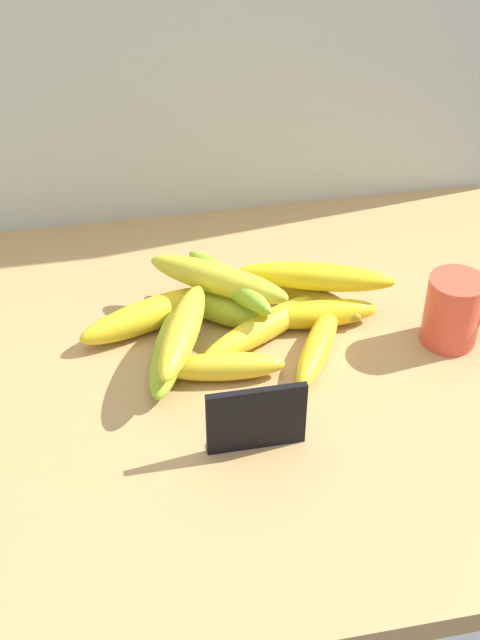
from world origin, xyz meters
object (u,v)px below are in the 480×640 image
at_px(banana_1, 319,314).
at_px(banana_4, 170,350).
at_px(chalkboard_sign, 256,421).
at_px(banana_9, 229,281).
at_px(banana_8, 180,331).
at_px(banana_3, 310,298).
at_px(coffee_mug, 455,310).
at_px(banana_5, 317,344).
at_px(banana_11, 218,279).
at_px(banana_6, 149,315).
at_px(banana_2, 224,309).
at_px(banana_10, 316,277).
at_px(banana_7, 223,367).
at_px(banana_0, 266,326).

bearing_deg(banana_1, banana_4, -169.48).
relative_size(chalkboard_sign, banana_1, 0.71).
relative_size(banana_4, banana_9, 1.02).
bearing_deg(banana_8, banana_3, 25.40).
height_order(chalkboard_sign, coffee_mug, coffee_mug).
height_order(banana_5, banana_11, banana_11).
distance_m(banana_3, banana_9, 0.12).
distance_m(chalkboard_sign, banana_6, 0.25).
bearing_deg(banana_6, banana_4, -77.01).
xyz_separation_m(banana_2, banana_10, (0.12, 0.00, 0.03)).
height_order(banana_6, banana_7, banana_6).
height_order(banana_10, banana_11, banana_11).
relative_size(chalkboard_sign, banana_2, 0.73).
relative_size(banana_6, banana_9, 1.14).
bearing_deg(banana_6, banana_2, -2.96).
xyz_separation_m(chalkboard_sign, banana_10, (0.13, 0.23, 0.02)).
bearing_deg(banana_4, banana_3, 20.65).
height_order(chalkboard_sign, banana_8, chalkboard_sign).
relative_size(coffee_mug, banana_3, 0.61).
relative_size(banana_0, banana_9, 1.21).
distance_m(banana_2, banana_11, 0.04).
bearing_deg(banana_9, banana_7, -103.89).
distance_m(banana_6, banana_11, 0.10).
distance_m(banana_3, banana_10, 0.04).
bearing_deg(banana_6, banana_1, -9.61).
height_order(banana_3, banana_6, banana_6).
bearing_deg(banana_0, banana_1, 8.81).
bearing_deg(banana_2, banana_11, 118.54).
distance_m(coffee_mug, banana_4, 0.36).
relative_size(banana_3, banana_7, 1.02).
distance_m(banana_9, banana_11, 0.01).
xyz_separation_m(banana_6, banana_10, (0.22, -0.00, 0.03)).
distance_m(banana_7, banana_8, 0.07).
bearing_deg(banana_8, banana_4, 131.99).
bearing_deg(banana_10, banana_9, 176.93).
bearing_deg(banana_7, banana_11, 82.73).
distance_m(chalkboard_sign, banana_2, 0.23).
relative_size(banana_3, banana_4, 0.88).
height_order(banana_6, banana_8, banana_8).
xyz_separation_m(chalkboard_sign, banana_6, (-0.09, 0.23, -0.02)).
xyz_separation_m(banana_3, banana_9, (-0.11, 0.00, 0.04)).
relative_size(banana_5, banana_6, 0.83).
distance_m(banana_3, banana_5, 0.10).
bearing_deg(chalkboard_sign, banana_3, 62.21).
xyz_separation_m(banana_1, banana_5, (-0.02, -0.06, -0.00)).
height_order(chalkboard_sign, banana_0, chalkboard_sign).
relative_size(banana_7, banana_10, 0.73).
bearing_deg(banana_2, banana_4, -139.54).
distance_m(banana_4, banana_5, 0.18).
height_order(coffee_mug, banana_2, coffee_mug).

